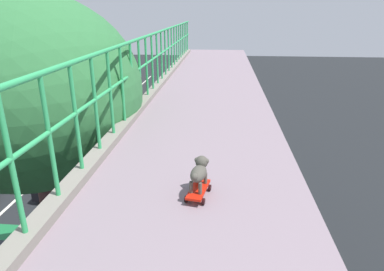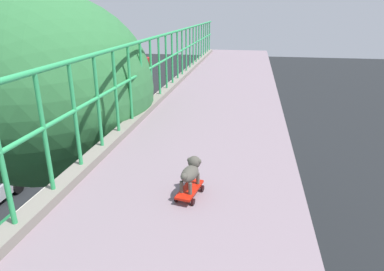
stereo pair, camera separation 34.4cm
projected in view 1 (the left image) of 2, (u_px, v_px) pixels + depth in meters
The scene contains 5 objects.
car_black_seventh at pixel (72, 171), 15.51m from camera, with size 1.91×4.15×1.36m.
city_bus at pixel (89, 86), 26.68m from camera, with size 2.77×11.73×3.36m.
roadside_tree_mid at pixel (32, 95), 6.14m from camera, with size 3.99×3.99×7.97m.
toy_skateboard at pixel (198, 190), 3.41m from camera, with size 0.26×0.45×0.09m.
small_dog at pixel (199, 171), 3.38m from camera, with size 0.20×0.40×0.30m.
Camera 1 is at (1.29, -0.10, 7.63)m, focal length 31.62 mm.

